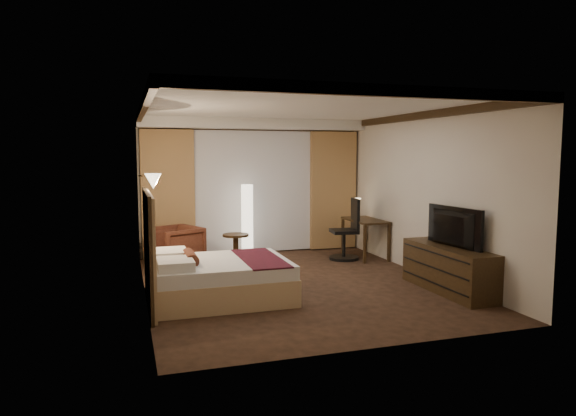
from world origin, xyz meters
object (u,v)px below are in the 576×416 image
object	(u,v)px
office_chair	(344,229)
bed	(221,280)
floor_lamp	(247,221)
desk	(365,238)
armchair	(175,245)
dresser	(448,269)
television	(448,224)
side_table	(236,248)

from	to	relation	value
office_chair	bed	bearing A→B (deg)	-135.60
floor_lamp	office_chair	world-z (taller)	floor_lamp
bed	desk	xyz separation A→B (m)	(3.21, 2.03, 0.10)
bed	armchair	distance (m)	2.29
desk	armchair	bearing A→B (deg)	176.58
office_chair	dresser	size ratio (longest dim) A/B	0.68
floor_lamp	office_chair	size ratio (longest dim) A/B	1.23
desk	television	distance (m)	2.71
floor_lamp	office_chair	bearing A→B (deg)	-22.49
bed	office_chair	xyz separation A→B (m)	(2.74, 1.98, 0.31)
armchair	dresser	bearing A→B (deg)	26.95
armchair	dresser	xyz separation A→B (m)	(3.67, -2.86, -0.07)
bed	desk	size ratio (longest dim) A/B	1.69
television	dresser	bearing A→B (deg)	-94.34
desk	television	xyz separation A→B (m)	(0.02, -2.64, 0.62)
floor_lamp	television	distance (m)	3.99
floor_lamp	television	world-z (taller)	floor_lamp
dresser	television	world-z (taller)	television
office_chair	television	bearing A→B (deg)	-70.86
desk	floor_lamp	bearing A→B (deg)	163.15
floor_lamp	desk	xyz separation A→B (m)	(2.19, -0.66, -0.35)
office_chair	dresser	world-z (taller)	office_chair
armchair	dresser	size ratio (longest dim) A/B	0.47
bed	desk	distance (m)	3.80
bed	television	world-z (taller)	television
desk	office_chair	bearing A→B (deg)	-173.90
armchair	office_chair	xyz separation A→B (m)	(3.15, -0.27, 0.18)
office_chair	television	distance (m)	2.67
bed	office_chair	bearing A→B (deg)	35.91
side_table	television	distance (m)	3.94
bed	floor_lamp	bearing A→B (deg)	69.44
television	floor_lamp	bearing A→B (deg)	29.46
side_table	dresser	world-z (taller)	dresser
armchair	office_chair	size ratio (longest dim) A/B	0.69
armchair	bed	bearing A→B (deg)	-14.75
office_chair	television	xyz separation A→B (m)	(0.49, -2.59, 0.41)
floor_lamp	desk	distance (m)	2.32
side_table	dresser	xyz separation A→B (m)	(2.55, -2.94, 0.07)
side_table	television	bearing A→B (deg)	-49.45
bed	office_chair	distance (m)	3.40
armchair	side_table	size ratio (longest dim) A/B	1.53
armchair	side_table	world-z (taller)	armchair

